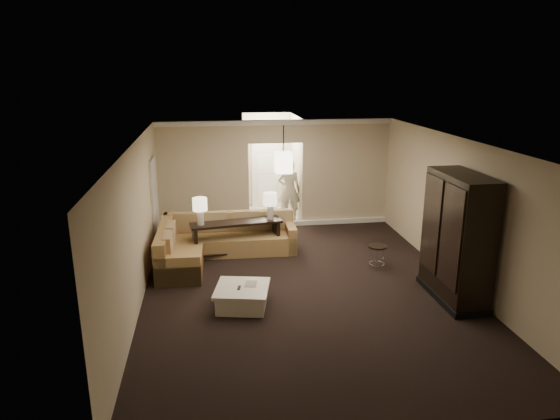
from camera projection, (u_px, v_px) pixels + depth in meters
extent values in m
plane|color=black|center=(305.00, 289.00, 9.49)|extent=(8.00, 8.00, 0.00)
cube|color=beige|center=(276.00, 174.00, 12.91)|extent=(6.00, 0.04, 2.80)
cube|color=beige|center=(378.00, 328.00, 5.30)|extent=(6.00, 0.04, 2.80)
cube|color=beige|center=(137.00, 226.00, 8.69)|extent=(0.04, 8.00, 2.80)
cube|color=beige|center=(460.00, 212.00, 9.52)|extent=(0.04, 8.00, 2.80)
cube|color=white|center=(307.00, 143.00, 8.72)|extent=(6.00, 8.00, 0.02)
cube|color=white|center=(276.00, 123.00, 12.49)|extent=(6.00, 0.10, 0.12)
cube|color=white|center=(276.00, 224.00, 13.23)|extent=(6.00, 0.10, 0.12)
cube|color=silver|center=(155.00, 204.00, 11.45)|extent=(0.05, 0.90, 2.10)
cube|color=silver|center=(271.00, 215.00, 14.25)|extent=(1.40, 2.00, 0.01)
cube|color=beige|center=(246.00, 167.00, 13.76)|extent=(0.04, 2.00, 2.80)
cube|color=beige|center=(296.00, 166.00, 13.96)|extent=(0.04, 2.00, 2.80)
cube|color=beige|center=(267.00, 160.00, 14.81)|extent=(1.40, 0.04, 2.80)
cube|color=silver|center=(267.00, 172.00, 14.88)|extent=(0.90, 0.05, 2.10)
cube|color=brown|center=(230.00, 243.00, 11.35)|extent=(2.99, 0.97, 0.41)
cube|color=brown|center=(180.00, 264.00, 10.14)|extent=(0.93, 1.41, 0.41)
cube|color=brown|center=(229.00, 221.00, 11.54)|extent=(2.97, 0.32, 0.45)
cube|color=brown|center=(165.00, 237.00, 10.46)|extent=(0.30, 2.38, 0.45)
cube|color=brown|center=(290.00, 237.00, 11.47)|extent=(0.22, 0.89, 0.61)
cube|color=brown|center=(178.00, 271.00, 9.55)|extent=(0.89, 0.22, 0.61)
cube|color=#AA7C5A|center=(182.00, 222.00, 11.36)|extent=(0.62, 0.18, 0.45)
cube|color=#AA7C5A|center=(214.00, 221.00, 11.44)|extent=(0.62, 0.18, 0.45)
cube|color=#AA7C5A|center=(247.00, 220.00, 11.53)|extent=(0.62, 0.18, 0.45)
cube|color=#AA7C5A|center=(278.00, 219.00, 11.61)|extent=(0.62, 0.18, 0.45)
cube|color=#AA7C5A|center=(171.00, 234.00, 10.56)|extent=(0.17, 0.60, 0.45)
cube|color=#AA7C5A|center=(168.00, 245.00, 9.90)|extent=(0.17, 0.60, 0.45)
cube|color=white|center=(242.00, 298.00, 8.77)|extent=(0.98, 0.98, 0.31)
cube|color=white|center=(242.00, 289.00, 8.72)|extent=(1.09, 1.09, 0.06)
cube|color=black|center=(239.00, 288.00, 8.67)|extent=(0.07, 0.15, 0.02)
cube|color=beige|center=(251.00, 284.00, 8.84)|extent=(0.25, 0.31, 0.01)
cube|color=black|center=(236.00, 223.00, 11.02)|extent=(2.07, 0.75, 0.06)
cube|color=black|center=(195.00, 243.00, 10.88)|extent=(0.13, 0.42, 0.74)
cube|color=black|center=(276.00, 235.00, 11.38)|extent=(0.13, 0.42, 0.74)
cube|color=black|center=(237.00, 250.00, 11.20)|extent=(1.97, 0.69, 0.04)
cube|color=black|center=(458.00, 238.00, 8.82)|extent=(0.64, 1.54, 2.31)
cube|color=black|center=(451.00, 237.00, 8.37)|extent=(0.03, 0.68, 1.76)
cube|color=black|center=(431.00, 223.00, 9.10)|extent=(0.03, 0.68, 1.76)
cube|color=black|center=(452.00, 295.00, 9.13)|extent=(0.68, 1.61, 0.11)
cylinder|color=black|center=(378.00, 246.00, 10.38)|extent=(0.39, 0.39, 0.04)
torus|color=silver|center=(377.00, 264.00, 10.49)|extent=(0.33, 0.33, 0.02)
cylinder|color=silver|center=(383.00, 256.00, 10.49)|extent=(0.02, 0.02, 0.47)
cylinder|color=silver|center=(371.00, 255.00, 10.54)|extent=(0.02, 0.02, 0.47)
cylinder|color=silver|center=(377.00, 260.00, 10.30)|extent=(0.02, 0.02, 0.47)
cylinder|color=silver|center=(200.00, 218.00, 10.75)|extent=(0.15, 0.15, 0.32)
cylinder|color=beige|center=(200.00, 204.00, 10.67)|extent=(0.31, 0.31, 0.28)
cylinder|color=silver|center=(270.00, 212.00, 11.19)|extent=(0.15, 0.15, 0.32)
cylinder|color=beige|center=(270.00, 199.00, 11.10)|extent=(0.31, 0.31, 0.28)
cylinder|color=black|center=(283.00, 139.00, 11.37)|extent=(0.02, 0.02, 0.60)
cube|color=#FFEDC6|center=(283.00, 162.00, 11.52)|extent=(0.38, 0.38, 0.48)
imported|color=beige|center=(289.00, 187.00, 13.53)|extent=(0.78, 0.62, 1.89)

